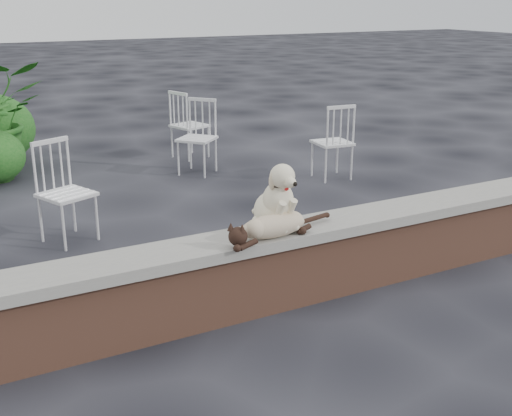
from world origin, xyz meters
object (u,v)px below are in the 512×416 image
cat (273,224)px  chair_d (197,137)px  chair_a (66,193)px  chair_e (190,124)px  dog (273,195)px  chair_c (332,141)px

cat → chair_d: size_ratio=1.19×
chair_a → chair_d: size_ratio=1.00×
cat → chair_d: (1.04, 3.78, -0.20)m
cat → chair_d: 3.92m
chair_a → chair_d: bearing=17.3°
chair_a → chair_e: size_ratio=1.00×
cat → chair_a: 2.35m
dog → chair_c: 3.54m
cat → chair_e: size_ratio=1.19×
chair_a → chair_e: 3.36m
chair_c → chair_d: same height
chair_c → chair_e: same height
dog → chair_d: dog is taller
chair_d → chair_a: bearing=-92.2°
dog → chair_d: size_ratio=0.55×
cat → chair_d: bearing=66.5°
chair_a → chair_e: same height
cat → chair_e: 4.81m
chair_e → chair_d: same height
chair_a → chair_d: (2.00, 1.65, 0.00)m
chair_c → chair_d: (-1.39, 1.00, 0.00)m
chair_d → cat: bearing=-57.1°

